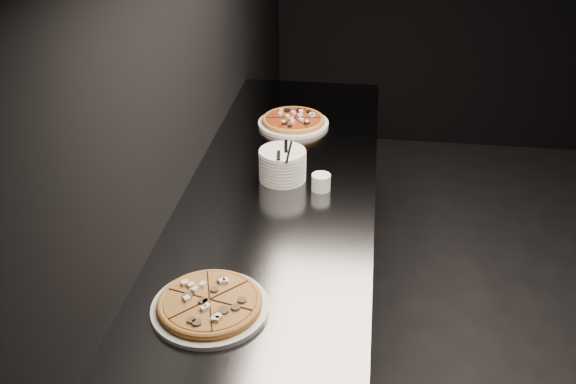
# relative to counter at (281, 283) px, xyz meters

# --- Properties ---
(wall_left) EXTENTS (0.02, 5.00, 2.80)m
(wall_left) POSITION_rel_counter_xyz_m (-0.37, 0.00, 0.94)
(wall_left) COLOR black
(wall_left) RESTS_ON floor
(counter) EXTENTS (0.74, 2.44, 0.92)m
(counter) POSITION_rel_counter_xyz_m (0.00, 0.00, 0.00)
(counter) COLOR #56585D
(counter) RESTS_ON floor
(pizza_mushroom) EXTENTS (0.37, 0.37, 0.04)m
(pizza_mushroom) POSITION_rel_counter_xyz_m (-0.10, -0.74, 0.48)
(pizza_mushroom) COLOR white
(pizza_mushroom) RESTS_ON counter
(pizza_tomato) EXTENTS (0.34, 0.34, 0.04)m
(pizza_tomato) POSITION_rel_counter_xyz_m (-0.03, 0.63, 0.48)
(pizza_tomato) COLOR white
(pizza_tomato) RESTS_ON counter
(plate_stack) EXTENTS (0.19, 0.19, 0.13)m
(plate_stack) POSITION_rel_counter_xyz_m (-0.00, 0.09, 0.52)
(plate_stack) COLOR white
(plate_stack) RESTS_ON counter
(cutlery) EXTENTS (0.07, 0.20, 0.01)m
(cutlery) POSITION_rel_counter_xyz_m (0.00, 0.08, 0.59)
(cutlery) COLOR silver
(cutlery) RESTS_ON plate_stack
(ramekin) EXTENTS (0.07, 0.07, 0.07)m
(ramekin) POSITION_rel_counter_xyz_m (0.16, 0.02, 0.49)
(ramekin) COLOR white
(ramekin) RESTS_ON counter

